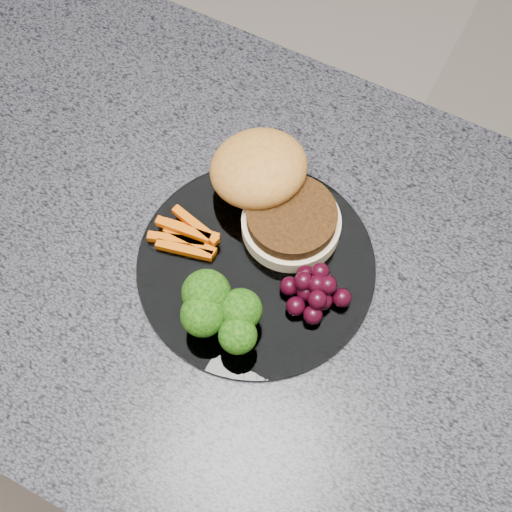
{
  "coord_description": "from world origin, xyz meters",
  "views": [
    {
      "loc": [
        0.17,
        -0.28,
        1.6
      ],
      "look_at": [
        0.01,
        0.01,
        0.93
      ],
      "focal_mm": 50.0,
      "sensor_mm": 36.0,
      "label": 1
    }
  ],
  "objects_px": {
    "plate": "(256,265)",
    "burger": "(270,189)",
    "island_cabinet": "(246,384)",
    "grape_bunch": "(314,291)"
  },
  "relations": [
    {
      "from": "plate",
      "to": "burger",
      "type": "xyz_separation_m",
      "value": [
        -0.02,
        0.08,
        0.03
      ]
    },
    {
      "from": "island_cabinet",
      "to": "plate",
      "type": "distance_m",
      "value": 0.47
    },
    {
      "from": "grape_bunch",
      "to": "burger",
      "type": "bearing_deg",
      "value": 138.94
    },
    {
      "from": "island_cabinet",
      "to": "grape_bunch",
      "type": "height_order",
      "value": "grape_bunch"
    },
    {
      "from": "island_cabinet",
      "to": "plate",
      "type": "relative_size",
      "value": 4.62
    },
    {
      "from": "island_cabinet",
      "to": "burger",
      "type": "xyz_separation_m",
      "value": [
        -0.01,
        0.09,
        0.5
      ]
    },
    {
      "from": "burger",
      "to": "grape_bunch",
      "type": "bearing_deg",
      "value": -17.3
    },
    {
      "from": "plate",
      "to": "burger",
      "type": "height_order",
      "value": "burger"
    },
    {
      "from": "burger",
      "to": "grape_bunch",
      "type": "relative_size",
      "value": 2.69
    },
    {
      "from": "plate",
      "to": "grape_bunch",
      "type": "distance_m",
      "value": 0.07
    }
  ]
}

